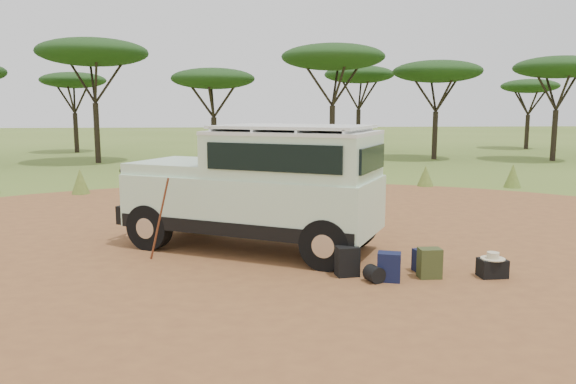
{
  "coord_description": "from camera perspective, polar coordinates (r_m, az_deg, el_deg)",
  "views": [
    {
      "loc": [
        -0.75,
        -10.62,
        2.86
      ],
      "look_at": [
        0.32,
        1.57,
        1.0
      ],
      "focal_mm": 35.0,
      "sensor_mm": 36.0,
      "label": 1
    }
  ],
  "objects": [
    {
      "name": "safari_hat",
      "position": [
        10.13,
        20.1,
        -6.18
      ],
      "size": [
        0.4,
        0.4,
        0.12
      ],
      "color": "beige",
      "rests_on": "hard_case"
    },
    {
      "name": "dirt_clearing",
      "position": [
        11.02,
        -0.93,
        -6.38
      ],
      "size": [
        23.0,
        23.0,
        0.01
      ],
      "primitive_type": "cylinder",
      "color": "brown",
      "rests_on": "ground"
    },
    {
      "name": "hard_case",
      "position": [
        10.18,
        20.04,
        -7.28
      ],
      "size": [
        0.46,
        0.33,
        0.32
      ],
      "primitive_type": "cube",
      "rotation": [
        0.0,
        0.0,
        0.03
      ],
      "color": "black",
      "rests_on": "ground"
    },
    {
      "name": "safari_vehicle",
      "position": [
        11.24,
        -2.86,
        0.2
      ],
      "size": [
        5.46,
        4.18,
        2.51
      ],
      "rotation": [
        0.0,
        0.0,
        -0.49
      ],
      "color": "silver",
      "rests_on": "ground"
    },
    {
      "name": "stuff_sack",
      "position": [
        9.43,
        8.75,
        -8.24
      ],
      "size": [
        0.35,
        0.35,
        0.28
      ],
      "primitive_type": "cylinder",
      "rotation": [
        1.57,
        0.0,
        0.34
      ],
      "color": "black",
      "rests_on": "ground"
    },
    {
      "name": "duffel_navy",
      "position": [
        10.18,
        13.66,
        -6.76
      ],
      "size": [
        0.4,
        0.34,
        0.4
      ],
      "primitive_type": "cube",
      "rotation": [
        0.0,
        0.0,
        0.22
      ],
      "color": "#12183B",
      "rests_on": "ground"
    },
    {
      "name": "backpack_olive",
      "position": [
        9.8,
        14.19,
        -7.03
      ],
      "size": [
        0.37,
        0.27,
        0.51
      ],
      "primitive_type": "cube",
      "rotation": [
        0.0,
        0.0,
        0.0
      ],
      "color": "#3C4721",
      "rests_on": "ground"
    },
    {
      "name": "walking_staff",
      "position": [
        10.72,
        -12.92,
        -2.72
      ],
      "size": [
        0.44,
        0.23,
        1.58
      ],
      "primitive_type": "cylinder",
      "rotation": [
        0.27,
        0.0,
        1.14
      ],
      "color": "brown",
      "rests_on": "ground"
    },
    {
      "name": "acacia_treeline",
      "position": [
        30.54,
        -2.22,
        12.41
      ],
      "size": [
        46.7,
        13.2,
        6.26
      ],
      "color": "black",
      "rests_on": "ground"
    },
    {
      "name": "backpack_navy",
      "position": [
        9.49,
        10.22,
        -7.51
      ],
      "size": [
        0.44,
        0.37,
        0.49
      ],
      "primitive_type": "cube",
      "rotation": [
        0.0,
        0.0,
        -0.31
      ],
      "color": "#12183B",
      "rests_on": "ground"
    },
    {
      "name": "backpack_black",
      "position": [
        9.67,
        6.03,
        -7.02
      ],
      "size": [
        0.41,
        0.32,
        0.52
      ],
      "primitive_type": "cube",
      "rotation": [
        0.0,
        0.0,
        0.13
      ],
      "color": "black",
      "rests_on": "ground"
    },
    {
      "name": "grass_fringe",
      "position": [
        19.47,
        -2.42,
        1.38
      ],
      "size": [
        36.6,
        1.6,
        0.9
      ],
      "color": "#566D26",
      "rests_on": "ground"
    },
    {
      "name": "ground",
      "position": [
        11.03,
        -0.93,
        -6.4
      ],
      "size": [
        140.0,
        140.0,
        0.0
      ],
      "primitive_type": "plane",
      "color": "#566D26",
      "rests_on": "ground"
    }
  ]
}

